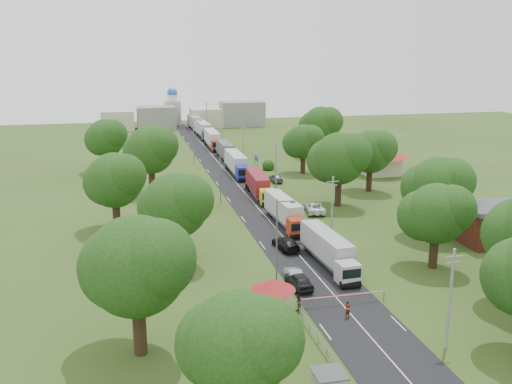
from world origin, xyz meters
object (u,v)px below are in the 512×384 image
object	(u,v)px
car_lane_mid	(294,275)
info_sign	(256,161)
guard_booth	(273,291)
truck_0	(329,250)
boom_barrier	(330,298)
pedestrian_near	(348,310)
car_lane_front	(299,281)

from	to	relation	value
car_lane_mid	info_sign	bearing A→B (deg)	-96.80
guard_booth	truck_0	size ratio (longest dim) A/B	0.32
info_sign	boom_barrier	bearing A→B (deg)	-96.24
truck_0	pedestrian_near	distance (m)	13.51
guard_booth	info_sign	size ratio (longest dim) A/B	1.07
boom_barrier	info_sign	xyz separation A→B (m)	(6.56, 60.00, 2.11)
guard_booth	car_lane_front	size ratio (longest dim) A/B	0.92
guard_booth	info_sign	distance (m)	61.27
guard_booth	info_sign	bearing A→B (deg)	78.32
boom_barrier	truck_0	size ratio (longest dim) A/B	0.67
car_lane_front	car_lane_mid	bearing A→B (deg)	-95.63
boom_barrier	car_lane_front	xyz separation A→B (m)	(-1.64, 5.00, -0.07)
boom_barrier	info_sign	distance (m)	60.39
truck_0	guard_booth	bearing A→B (deg)	-132.82
info_sign	car_lane_front	distance (m)	55.65
info_sign	car_lane_front	bearing A→B (deg)	-98.48
truck_0	car_lane_front	world-z (taller)	truck_0
boom_barrier	pedestrian_near	size ratio (longest dim) A/B	5.51
guard_booth	car_lane_mid	distance (m)	8.33
pedestrian_near	car_lane_mid	bearing A→B (deg)	84.17
guard_booth	truck_0	bearing A→B (deg)	47.18
car_lane_front	car_lane_mid	xyz separation A→B (m)	(0.06, 2.00, -0.15)
boom_barrier	guard_booth	size ratio (longest dim) A/B	2.10
truck_0	pedestrian_near	bearing A→B (deg)	-102.46
boom_barrier	guard_booth	world-z (taller)	guard_booth
car_lane_mid	pedestrian_near	world-z (taller)	pedestrian_near
guard_booth	pedestrian_near	size ratio (longest dim) A/B	2.63
car_lane_mid	car_lane_front	bearing A→B (deg)	90.22
boom_barrier	car_lane_mid	distance (m)	7.18
boom_barrier	car_lane_front	size ratio (longest dim) A/B	1.92
guard_booth	truck_0	xyz separation A→B (m)	(9.49, 10.24, -0.15)
info_sign	truck_0	world-z (taller)	info_sign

